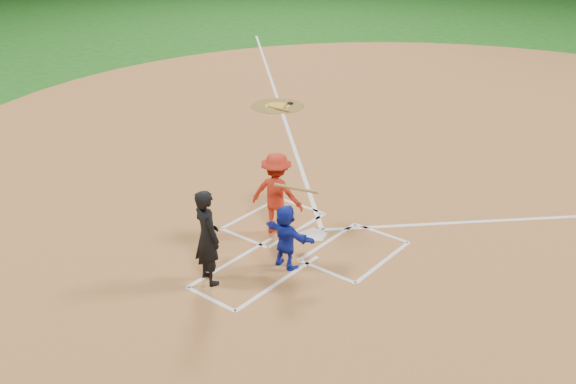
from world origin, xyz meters
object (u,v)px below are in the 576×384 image
Objects in this scene: catcher at (286,237)px; umpire at (207,237)px; home_plate at (313,235)px; on_deck_circle at (278,106)px; batter_at_plate at (277,193)px.

umpire is at bearing 62.48° from catcher.
on_deck_circle is (-6.02, 6.21, -0.00)m from home_plate.
batter_at_plate is (-0.67, -0.29, 0.81)m from home_plate.
home_plate reaches higher than on_deck_circle.
on_deck_circle is 1.00× the size of umpire.
batter_at_plate is (5.35, -6.50, 0.81)m from on_deck_circle.
catcher is 1.41m from umpire.
home_plate is 0.35× the size of on_deck_circle.
catcher is (6.33, -7.43, 0.59)m from on_deck_circle.
on_deck_circle is 9.77m from catcher.
home_plate is 8.65m from on_deck_circle.
umpire reaches higher than catcher.
batter_at_plate is (-0.97, 0.92, 0.22)m from catcher.
umpire is (5.61, -8.61, 0.84)m from on_deck_circle.
batter_at_plate reaches higher than catcher.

